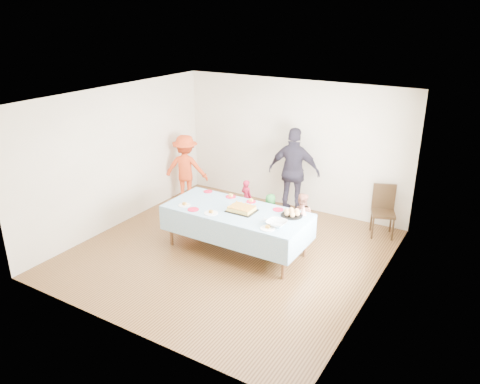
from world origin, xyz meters
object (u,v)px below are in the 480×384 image
(party_table, at_px, (236,213))
(dining_chair, at_px, (383,207))
(adult_left, at_px, (186,168))
(birthday_cake, at_px, (242,209))

(party_table, distance_m, dining_chair, 2.82)
(party_table, xyz_separation_m, adult_left, (-2.18, 1.43, 0.02))
(party_table, height_order, adult_left, adult_left)
(adult_left, bearing_deg, dining_chair, 165.71)
(party_table, distance_m, adult_left, 2.61)
(birthday_cake, xyz_separation_m, dining_chair, (1.89, 1.99, -0.28))
(dining_chair, bearing_deg, party_table, -155.48)
(party_table, height_order, birthday_cake, birthday_cake)
(dining_chair, distance_m, adult_left, 4.21)
(party_table, xyz_separation_m, birthday_cake, (0.10, 0.01, 0.10))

